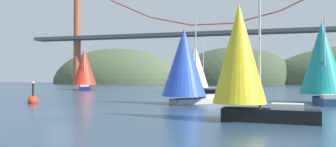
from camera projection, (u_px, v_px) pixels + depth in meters
ground_plane at (62, 112)px, 26.68m from camera, size 360.00×360.00×0.00m
headland_center at (234, 84)px, 155.83m from camera, size 58.19×44.00×34.79m
headland_left at (116, 84)px, 171.28m from camera, size 68.78×44.00×36.16m
suspension_bridge at (212, 30)px, 118.76m from camera, size 144.44×6.00×43.74m
sailboat_blue_spinnaker at (185, 64)px, 34.84m from camera, size 7.83×8.25×9.13m
sailboat_teal_sail at (322, 59)px, 36.43m from camera, size 4.78×7.68×9.45m
sailboat_white_mainsail at (196, 67)px, 61.03m from camera, size 9.19×5.85×9.72m
sailboat_scarlet_sail at (84, 68)px, 78.74m from camera, size 8.31×10.44×10.30m
sailboat_yellow_sail at (242, 59)px, 21.21m from camera, size 6.74×3.81×8.10m
channel_buoy at (33, 100)px, 35.45m from camera, size 1.10×1.10×2.64m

